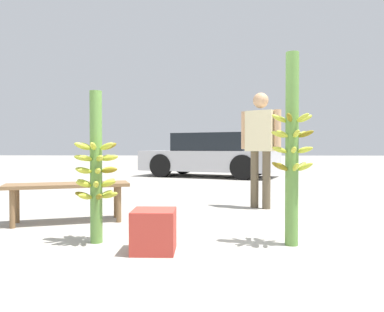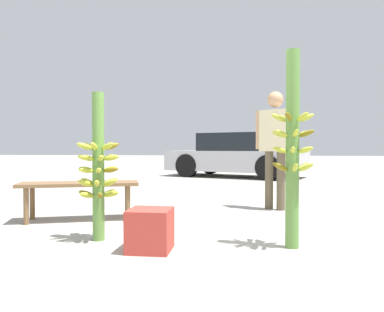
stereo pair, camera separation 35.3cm
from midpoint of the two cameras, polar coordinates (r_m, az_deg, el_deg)
ground_plane at (r=3.35m, az=-3.45°, el=-14.06°), size 80.00×80.00×0.00m
banana_stalk_left at (r=3.63m, az=-17.14°, el=-1.83°), size 0.42×0.42×1.41m
banana_stalk_center at (r=3.45m, az=12.19°, el=1.25°), size 0.39×0.40×1.75m
vendor_person at (r=5.52m, az=8.62°, el=2.55°), size 0.57×0.44×1.69m
market_bench at (r=4.72m, az=-20.46°, el=-4.73°), size 1.47×0.87×0.47m
parked_car at (r=11.53m, az=2.09°, el=0.08°), size 4.45×3.14×1.33m
produce_crate at (r=3.27m, az=-8.98°, el=-11.22°), size 0.36×0.36×0.36m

